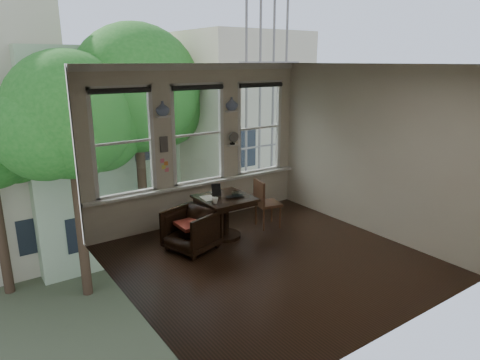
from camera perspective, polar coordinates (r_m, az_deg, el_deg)
ground at (r=6.89m, az=3.98°, el=-10.62°), size 4.50×4.50×0.00m
ceiling at (r=6.18m, az=4.52°, el=15.18°), size 4.50×4.50×0.00m
wall_back at (r=8.20m, az=-5.71°, el=4.71°), size 4.50×0.00×4.50m
wall_front at (r=4.91m, az=20.99°, el=-3.79°), size 4.50×0.00×4.50m
wall_left at (r=5.30m, az=-15.07°, el=-1.87°), size 0.00×4.50×4.50m
wall_right at (r=7.95m, az=16.99°, el=3.76°), size 0.00×4.50×4.50m
window_left at (r=7.58m, az=-15.39°, el=4.86°), size 1.10×0.12×1.90m
window_center at (r=8.16m, az=-5.75°, el=6.09°), size 1.10×0.12×1.90m
window_right at (r=8.95m, az=2.43°, el=6.99°), size 1.10×0.12×1.90m
shelf_left at (r=7.69m, az=-10.23°, el=8.35°), size 0.26×0.16×0.03m
shelf_right at (r=8.40m, az=-1.11°, el=9.18°), size 0.26×0.16×0.03m
intercom at (r=7.80m, az=-10.14°, el=4.72°), size 0.14×0.06×0.28m
sticky_notes at (r=7.88m, az=-10.04°, el=2.23°), size 0.16×0.01×0.24m
desk_fan at (r=8.46m, az=-1.02°, el=5.34°), size 0.20×0.20×0.24m
vase_left at (r=7.68m, az=-10.28°, el=9.38°), size 0.24×0.24×0.25m
vase_right at (r=8.38m, az=-1.12°, el=10.13°), size 0.24×0.24×0.25m
table at (r=7.59m, az=-2.02°, el=-4.97°), size 0.90×0.90×0.75m
armchair_left at (r=7.15m, az=-6.48°, el=-6.62°), size 0.96×0.94×0.70m
cushion_red at (r=7.11m, az=-6.51°, el=-5.87°), size 0.45×0.45×0.06m
side_chair_right at (r=8.05m, az=3.76°, el=-3.12°), size 0.49×0.49×0.92m
laptop at (r=7.40m, az=-0.47°, el=-2.30°), size 0.38×0.27×0.03m
mug at (r=7.12m, az=-3.35°, el=-2.75°), size 0.12×0.12×0.10m
drinking_glass at (r=7.45m, az=-0.59°, el=-1.89°), size 0.15×0.15×0.10m
tablet at (r=7.49m, az=-3.20°, el=-1.33°), size 0.18×0.13×0.22m
papers at (r=7.42m, az=-4.25°, el=-2.40°), size 0.25×0.32×0.00m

